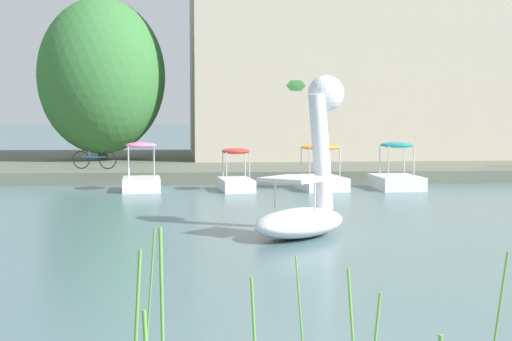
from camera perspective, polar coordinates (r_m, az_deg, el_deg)
shore_bank_far at (r=35.60m, az=-2.55°, el=0.63°), size 112.67×19.00×0.46m
swan_boat at (r=14.92m, az=4.02°, el=-1.44°), size 2.67×2.82×3.30m
pedal_boat_teal at (r=25.13m, az=10.92°, el=-0.42°), size 1.50×2.29×1.59m
pedal_boat_orange at (r=24.65m, az=5.04°, el=-0.39°), size 1.66×2.50×1.51m
pedal_boat_red at (r=24.02m, az=-1.57°, el=-0.57°), size 1.21×2.09×1.41m
pedal_boat_pink at (r=24.28m, az=-8.95°, el=-0.46°), size 1.38×2.10×1.60m
tree_willow_near_path at (r=34.20m, az=-11.98°, el=7.22°), size 7.61×7.58×7.39m
tree_broadleaf_behind_dock at (r=35.02m, az=2.30°, el=6.44°), size 6.44×6.75×4.99m
bicycle_parked at (r=28.47m, az=-12.53°, el=0.83°), size 1.71×0.41×0.70m
parked_van at (r=35.47m, az=0.72°, el=2.57°), size 4.52×1.80×1.80m
apartment_block at (r=40.27m, az=11.17°, el=10.47°), size 22.60×13.73×12.89m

